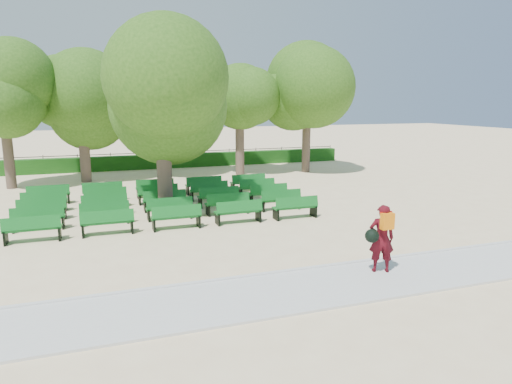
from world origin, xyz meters
The scene contains 9 objects.
ground centered at (0.00, 0.00, 0.00)m, with size 120.00×120.00×0.00m, color beige.
paving centered at (0.00, -7.40, 0.03)m, with size 30.00×2.20×0.06m, color silver.
curb centered at (0.00, -6.25, 0.05)m, with size 30.00×0.12×0.10m, color silver.
hedge centered at (0.00, 14.00, 0.45)m, with size 26.00×0.70×0.90m, color #194F14.
fence centered at (0.00, 14.40, 0.00)m, with size 26.00×0.10×1.02m, color black, non-canonical shape.
tree_line centered at (0.00, 10.00, 0.00)m, with size 21.80×6.80×7.04m, color #37631A, non-canonical shape.
bench_array centered at (-1.38, 1.80, 0.09)m, with size 1.73×0.60×1.08m.
tree_among centered at (-1.37, 1.23, 4.47)m, with size 4.80×4.80×6.66m.
person centered at (2.89, -7.04, 0.97)m, with size 0.88×0.62×1.77m.
Camera 1 is at (-3.79, -16.51, 4.38)m, focal length 32.00 mm.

